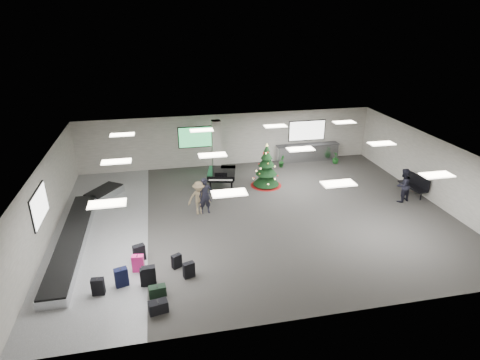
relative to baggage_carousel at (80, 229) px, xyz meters
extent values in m
plane|color=#3A3834|center=(7.84, 0.08, -0.21)|extent=(18.00, 18.00, 0.00)
cube|color=#A09D92|center=(7.84, 7.08, 1.39)|extent=(18.00, 0.02, 3.20)
cube|color=#A09D92|center=(7.84, -6.92, 1.39)|extent=(18.00, 0.02, 3.20)
cube|color=#A09D92|center=(-1.16, 0.08, 1.39)|extent=(0.02, 14.00, 3.20)
cube|color=#A09D92|center=(16.84, 0.08, 1.39)|extent=(0.02, 14.00, 3.20)
cube|color=silver|center=(7.84, 0.08, 2.99)|extent=(18.00, 14.00, 0.02)
cube|color=slate|center=(0.84, 0.08, -0.21)|extent=(4.00, 14.00, 0.01)
cube|color=#A6A397|center=(6.84, 5.68, 1.39)|extent=(0.50, 0.50, 3.20)
cube|color=green|center=(5.84, 7.03, 1.69)|extent=(2.20, 0.08, 1.30)
cube|color=white|center=(12.84, 7.03, 1.69)|extent=(2.40, 0.08, 1.30)
cube|color=white|center=(-1.11, -0.92, 1.69)|extent=(0.08, 2.10, 1.30)
cube|color=white|center=(1.84, -3.92, 2.93)|extent=(1.20, 0.60, 0.04)
cube|color=white|center=(1.84, 0.08, 2.93)|extent=(1.20, 0.60, 0.04)
cube|color=white|center=(1.84, 4.08, 2.93)|extent=(1.20, 0.60, 0.04)
cube|color=white|center=(5.84, -3.92, 2.93)|extent=(1.20, 0.60, 0.04)
cube|color=white|center=(5.84, 0.08, 2.93)|extent=(1.20, 0.60, 0.04)
cube|color=white|center=(5.84, 4.08, 2.93)|extent=(1.20, 0.60, 0.04)
cube|color=white|center=(9.84, -3.92, 2.93)|extent=(1.20, 0.60, 0.04)
cube|color=white|center=(9.84, 0.08, 2.93)|extent=(1.20, 0.60, 0.04)
cube|color=white|center=(9.84, 4.08, 2.93)|extent=(1.20, 0.60, 0.04)
cube|color=white|center=(13.84, -3.92, 2.93)|extent=(1.20, 0.60, 0.04)
cube|color=white|center=(13.84, 0.08, 2.93)|extent=(1.20, 0.60, 0.04)
cube|color=white|center=(13.84, 4.08, 2.93)|extent=(1.20, 0.60, 0.04)
cube|color=silver|center=(-0.16, -0.92, -0.02)|extent=(1.00, 8.00, 0.38)
cube|color=black|center=(-0.16, -0.92, 0.19)|extent=(0.95, 7.90, 0.05)
cube|color=silver|center=(0.64, 3.68, -0.02)|extent=(1.97, 2.21, 0.38)
cube|color=black|center=(0.64, 3.68, 0.19)|extent=(1.87, 2.10, 0.05)
cube|color=silver|center=(12.84, 6.73, 0.31)|extent=(4.00, 0.60, 1.05)
cube|color=#2D2D2F|center=(12.84, 6.73, 0.85)|extent=(4.05, 0.65, 0.04)
cube|color=black|center=(2.92, -4.18, 0.15)|extent=(0.48, 0.28, 0.73)
cube|color=black|center=(2.92, -4.18, 0.52)|extent=(0.04, 0.16, 0.02)
cube|color=black|center=(2.84, -4.20, 0.12)|extent=(0.43, 0.24, 0.66)
cube|color=black|center=(2.84, -4.20, 0.46)|extent=(0.03, 0.14, 0.02)
cube|color=#FF2183|center=(2.52, -3.29, 0.12)|extent=(0.45, 0.29, 0.66)
cube|color=black|center=(2.52, -3.29, 0.46)|extent=(0.05, 0.15, 0.02)
cube|color=black|center=(3.92, -3.35, 0.06)|extent=(0.41, 0.35, 0.54)
cube|color=black|center=(3.92, -3.35, 0.34)|extent=(0.08, 0.12, 0.02)
cube|color=black|center=(1.98, -4.05, 0.13)|extent=(0.50, 0.37, 0.69)
cube|color=black|center=(1.98, -4.05, 0.49)|extent=(0.07, 0.16, 0.02)
cube|color=black|center=(1.24, -4.37, 0.10)|extent=(0.43, 0.25, 0.62)
cube|color=black|center=(1.24, -4.37, 0.42)|extent=(0.04, 0.14, 0.02)
cube|color=black|center=(3.18, -4.86, -0.02)|extent=(0.60, 0.35, 0.38)
cube|color=black|center=(3.18, -4.86, 0.18)|extent=(0.05, 0.17, 0.02)
cube|color=black|center=(4.32, -4.03, 0.08)|extent=(0.45, 0.33, 0.59)
cube|color=black|center=(4.32, -4.03, 0.39)|extent=(0.07, 0.13, 0.02)
cube|color=black|center=(2.55, -2.57, 0.11)|extent=(0.50, 0.39, 0.65)
cube|color=black|center=(2.55, -2.57, 0.44)|extent=(0.08, 0.15, 0.02)
cube|color=black|center=(3.20, -5.66, -0.02)|extent=(0.65, 0.44, 0.39)
cube|color=black|center=(3.20, -5.66, 0.19)|extent=(0.07, 0.20, 0.02)
cone|color=maroon|center=(9.21, 3.39, -0.16)|extent=(1.71, 1.71, 0.11)
cylinder|color=#3F2819|center=(9.21, 3.39, 0.01)|extent=(0.11, 0.11, 0.45)
cone|color=black|center=(9.21, 3.39, 0.28)|extent=(1.44, 1.44, 0.81)
cone|color=black|center=(9.21, 3.39, 0.82)|extent=(1.17, 1.17, 0.72)
cone|color=black|center=(9.21, 3.39, 1.27)|extent=(0.90, 0.90, 0.63)
cone|color=black|center=(9.21, 3.39, 1.63)|extent=(0.63, 0.63, 0.54)
cone|color=black|center=(9.21, 3.39, 1.94)|extent=(0.36, 0.36, 0.40)
cone|color=#FFE566|center=(9.21, 3.39, 2.14)|extent=(0.14, 0.14, 0.16)
cube|color=black|center=(6.81, 3.76, 0.56)|extent=(1.79, 1.93, 0.26)
cube|color=black|center=(6.61, 2.89, 0.49)|extent=(1.40, 0.58, 0.09)
cube|color=white|center=(6.60, 2.86, 0.54)|extent=(1.23, 0.40, 0.02)
cube|color=black|center=(6.66, 3.12, 0.75)|extent=(0.65, 0.17, 0.21)
cylinder|color=black|center=(6.11, 3.24, 0.11)|extent=(0.09, 0.09, 0.64)
cylinder|color=black|center=(7.21, 2.99, 0.11)|extent=(0.09, 0.09, 0.64)
cylinder|color=black|center=(6.95, 4.41, 0.11)|extent=(0.09, 0.09, 0.64)
cube|color=black|center=(16.34, 0.65, 0.26)|extent=(0.74, 1.73, 0.07)
cylinder|color=black|center=(16.34, -0.02, 0.01)|extent=(0.07, 0.07, 0.45)
cylinder|color=black|center=(16.34, 1.32, 0.01)|extent=(0.07, 0.07, 0.45)
cube|color=black|center=(16.60, 0.65, 0.57)|extent=(0.24, 1.68, 0.56)
imported|color=black|center=(5.55, 0.84, 0.67)|extent=(0.69, 0.49, 1.76)
imported|color=#887454|center=(5.25, 0.81, 0.61)|extent=(1.10, 0.68, 1.64)
imported|color=black|center=(15.35, 0.07, 0.66)|extent=(1.02, 0.90, 1.75)
imported|color=#133B15|center=(10.88, 5.95, 0.15)|extent=(0.48, 0.51, 0.72)
imported|color=#133B15|center=(14.40, 5.84, 0.15)|extent=(0.49, 0.49, 0.73)
camera|label=1|loc=(3.66, -16.14, 8.64)|focal=30.00mm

